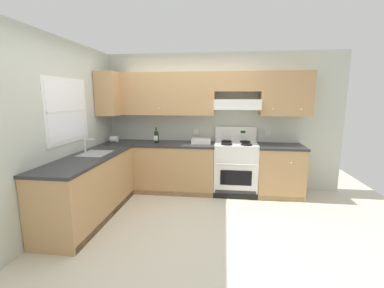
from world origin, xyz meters
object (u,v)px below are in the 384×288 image
object	(u,v)px
stove	(235,168)
bowl	(201,142)
wine_bottle	(156,136)
paper_towel_roll	(114,139)

from	to	relation	value
stove	bowl	distance (m)	0.78
stove	bowl	world-z (taller)	stove
wine_bottle	paper_towel_roll	world-z (taller)	wine_bottle
wine_bottle	paper_towel_roll	size ratio (longest dim) A/B	2.35
stove	paper_towel_roll	world-z (taller)	stove
bowl	wine_bottle	bearing A→B (deg)	-174.87
stove	wine_bottle	distance (m)	1.56
bowl	paper_towel_roll	distance (m)	1.64
stove	paper_towel_roll	xyz separation A→B (m)	(-2.26, -0.04, 0.49)
wine_bottle	paper_towel_roll	distance (m)	0.81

